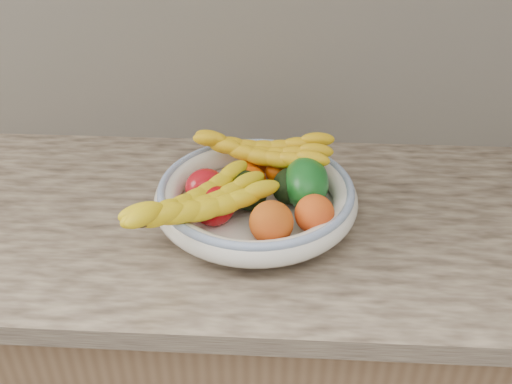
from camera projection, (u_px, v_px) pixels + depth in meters
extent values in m
cube|color=brown|center=(256.00, 367.00, 1.40)|extent=(2.40, 0.62, 0.86)
cube|color=tan|center=(257.00, 220.00, 1.15)|extent=(2.44, 0.66, 0.04)
cube|color=beige|center=(264.00, 38.00, 1.26)|extent=(2.40, 0.02, 0.50)
cylinder|color=silver|center=(256.00, 214.00, 1.12)|extent=(0.13, 0.13, 0.02)
cylinder|color=silver|center=(256.00, 208.00, 1.11)|extent=(0.32, 0.32, 0.01)
torus|color=silver|center=(256.00, 197.00, 1.10)|extent=(0.39, 0.39, 0.05)
torus|color=#395CA2|center=(256.00, 188.00, 1.08)|extent=(0.37, 0.37, 0.02)
ellipsoid|color=#E65904|center=(248.00, 172.00, 1.16)|extent=(0.06, 0.06, 0.04)
ellipsoid|color=#DC5104|center=(269.00, 164.00, 1.19)|extent=(0.06, 0.06, 0.04)
ellipsoid|color=#ED5505|center=(252.00, 180.00, 1.14)|extent=(0.06, 0.06, 0.05)
ellipsoid|color=#F26005|center=(277.00, 172.00, 1.16)|extent=(0.05, 0.05, 0.04)
ellipsoid|color=#AA0D16|center=(206.00, 187.00, 1.10)|extent=(0.10, 0.10, 0.07)
ellipsoid|color=#AD070D|center=(213.00, 205.00, 1.05)|extent=(0.09, 0.09, 0.07)
ellipsoid|color=black|center=(247.00, 190.00, 1.09)|extent=(0.11, 0.12, 0.07)
ellipsoid|color=black|center=(288.00, 186.00, 1.10)|extent=(0.08, 0.10, 0.06)
ellipsoid|color=#0F5419|center=(306.00, 183.00, 1.09)|extent=(0.12, 0.14, 0.11)
ellipsoid|color=orange|center=(271.00, 223.00, 1.00)|extent=(0.09, 0.09, 0.08)
ellipsoid|color=orange|center=(314.00, 214.00, 1.02)|extent=(0.09, 0.09, 0.07)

